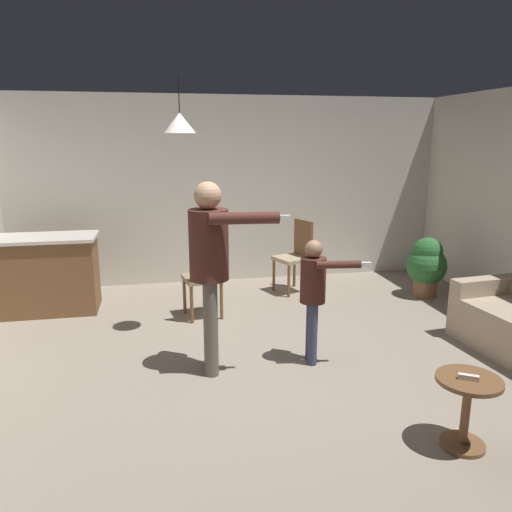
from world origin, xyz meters
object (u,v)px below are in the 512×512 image
object	(u,v)px
kitchen_counter	(46,274)
dining_chair_near_wall	(204,274)
person_child	(314,288)
dining_chair_by_counter	(296,253)
potted_plant_corner	(427,264)
spare_remote_on_table	(469,377)
person_adult	(211,257)
side_table_by_couch	(467,404)

from	to	relation	value
kitchen_counter	dining_chair_near_wall	xyz separation A→B (m)	(1.88, -0.62, 0.07)
kitchen_counter	person_child	xyz separation A→B (m)	(2.79, -2.00, 0.27)
dining_chair_by_counter	potted_plant_corner	world-z (taller)	dining_chair_by_counter
kitchen_counter	dining_chair_by_counter	world-z (taller)	dining_chair_by_counter
spare_remote_on_table	kitchen_counter	bearing A→B (deg)	133.97
person_child	dining_chair_by_counter	distance (m)	2.28
dining_chair_by_counter	dining_chair_near_wall	size ratio (longest dim) A/B	1.00
person_adult	dining_chair_by_counter	world-z (taller)	person_adult
side_table_by_couch	person_child	xyz separation A→B (m)	(-0.63, 1.50, 0.42)
kitchen_counter	side_table_by_couch	bearing A→B (deg)	-45.73
kitchen_counter	potted_plant_corner	size ratio (longest dim) A/B	1.55
spare_remote_on_table	dining_chair_by_counter	bearing A→B (deg)	92.26
person_adult	dining_chair_by_counter	distance (m)	2.69
kitchen_counter	side_table_by_couch	distance (m)	4.89
side_table_by_couch	spare_remote_on_table	size ratio (longest dim) A/B	4.00
person_adult	spare_remote_on_table	size ratio (longest dim) A/B	13.42
kitchen_counter	person_adult	world-z (taller)	person_adult
dining_chair_near_wall	spare_remote_on_table	xyz separation A→B (m)	(1.51, -2.90, -0.01)
person_child	potted_plant_corner	world-z (taller)	person_child
kitchen_counter	person_adult	xyz separation A→B (m)	(1.83, -2.00, 0.60)
potted_plant_corner	dining_chair_near_wall	bearing A→B (deg)	-174.89
person_child	dining_chair_near_wall	world-z (taller)	person_child
kitchen_counter	person_adult	size ratio (longest dim) A/B	0.72
person_child	potted_plant_corner	bearing A→B (deg)	135.34
side_table_by_couch	person_child	bearing A→B (deg)	112.66
potted_plant_corner	spare_remote_on_table	bearing A→B (deg)	-115.54
dining_chair_by_counter	potted_plant_corner	size ratio (longest dim) A/B	1.23
side_table_by_couch	spare_remote_on_table	bearing A→B (deg)	-139.12
dining_chair_by_counter	spare_remote_on_table	bearing A→B (deg)	161.25
side_table_by_couch	person_child	world-z (taller)	person_child
potted_plant_corner	spare_remote_on_table	size ratio (longest dim) A/B	6.25
person_child	kitchen_counter	bearing A→B (deg)	-118.25
kitchen_counter	person_child	distance (m)	3.44
person_child	dining_chair_near_wall	distance (m)	1.66
dining_chair_near_wall	person_adult	bearing A→B (deg)	-102.27
side_table_by_couch	person_child	distance (m)	1.68
person_child	person_adult	bearing A→B (deg)	-82.74
dining_chair_by_counter	dining_chair_near_wall	bearing A→B (deg)	100.56
person_adult	side_table_by_couch	bearing A→B (deg)	50.67
side_table_by_couch	potted_plant_corner	xyz separation A→B (m)	(1.49, 3.15, 0.12)
kitchen_counter	spare_remote_on_table	bearing A→B (deg)	-46.03
dining_chair_by_counter	person_child	bearing A→B (deg)	147.29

